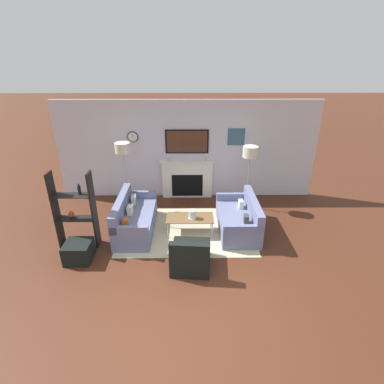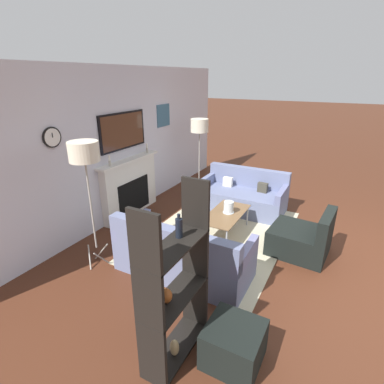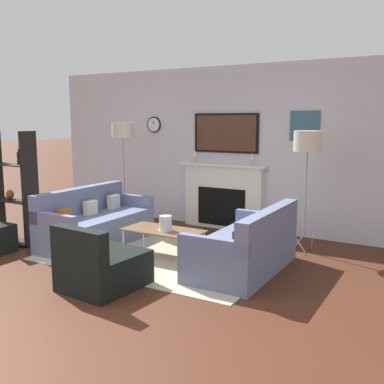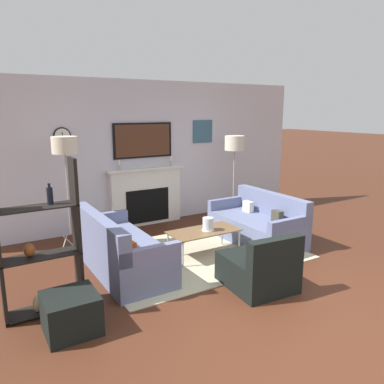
% 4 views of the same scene
% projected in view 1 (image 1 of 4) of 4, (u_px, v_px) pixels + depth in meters
% --- Properties ---
extents(ground_plane, '(60.00, 60.00, 0.00)m').
position_uv_depth(ground_plane, '(186.00, 307.00, 4.87)').
color(ground_plane, '#472415').
extents(fireplace_wall, '(7.09, 0.28, 2.70)m').
position_uv_depth(fireplace_wall, '(187.00, 155.00, 8.24)').
color(fireplace_wall, silver).
rests_on(fireplace_wall, ground_plane).
extents(area_rug, '(3.03, 2.13, 0.01)m').
position_uv_depth(area_rug, '(187.00, 230.00, 7.00)').
color(area_rug, '#B8B191').
rests_on(area_rug, ground_plane).
extents(couch_left, '(0.80, 1.80, 0.82)m').
position_uv_depth(couch_left, '(134.00, 219.00, 6.87)').
color(couch_left, slate).
rests_on(couch_left, ground_plane).
extents(couch_right, '(0.85, 1.65, 0.79)m').
position_uv_depth(couch_right, '(239.00, 220.00, 6.89)').
color(couch_right, slate).
rests_on(couch_right, ground_plane).
extents(armchair, '(0.79, 0.88, 0.73)m').
position_uv_depth(armchair, '(191.00, 256.00, 5.70)').
color(armchair, black).
rests_on(armchair, ground_plane).
extents(coffee_table, '(1.07, 0.53, 0.39)m').
position_uv_depth(coffee_table, '(190.00, 218.00, 6.76)').
color(coffee_table, brown).
rests_on(coffee_table, ground_plane).
extents(hurricane_candle, '(0.19, 0.19, 0.20)m').
position_uv_depth(hurricane_candle, '(192.00, 215.00, 6.69)').
color(hurricane_candle, silver).
rests_on(hurricane_candle, coffee_table).
extents(floor_lamp_left, '(0.38, 0.38, 1.78)m').
position_uv_depth(floor_lamp_left, '(123.00, 149.00, 7.38)').
color(floor_lamp_left, '#9E998E').
rests_on(floor_lamp_left, ground_plane).
extents(floor_lamp_right, '(0.38, 0.38, 1.68)m').
position_uv_depth(floor_lamp_right, '(250.00, 153.00, 7.45)').
color(floor_lamp_right, '#9E998E').
rests_on(floor_lamp_right, ground_plane).
extents(shelf_unit, '(0.82, 0.28, 1.67)m').
position_uv_depth(shelf_unit, '(75.00, 213.00, 6.16)').
color(shelf_unit, black).
rests_on(shelf_unit, ground_plane).
extents(ottoman, '(0.51, 0.51, 0.39)m').
position_uv_depth(ottoman, '(79.00, 251.00, 5.91)').
color(ottoman, black).
rests_on(ottoman, ground_plane).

